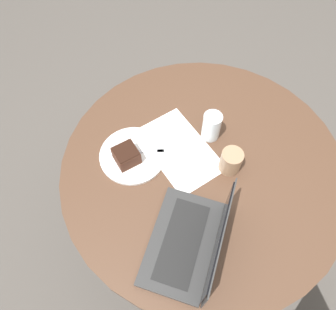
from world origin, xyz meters
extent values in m
plane|color=#4C4742|center=(0.00, 0.00, 0.00)|extent=(12.00, 12.00, 0.00)
cylinder|color=#4C3323|center=(0.00, 0.00, 0.01)|extent=(0.43, 0.43, 0.02)
cylinder|color=#4C3323|center=(0.00, 0.00, 0.38)|extent=(0.14, 0.14, 0.73)
cylinder|color=#4C3323|center=(0.00, 0.00, 0.76)|extent=(1.07, 1.07, 0.03)
cube|color=white|center=(0.11, 0.02, 0.78)|extent=(0.37, 0.27, 0.00)
cylinder|color=white|center=(0.21, 0.17, 0.79)|extent=(0.25, 0.25, 0.01)
cube|color=#472619|center=(0.21, 0.20, 0.82)|extent=(0.10, 0.10, 0.06)
cube|color=black|center=(0.21, 0.20, 0.85)|extent=(0.09, 0.09, 0.00)
cube|color=silver|center=(0.20, 0.14, 0.79)|extent=(0.12, 0.13, 0.00)
cube|color=silver|center=(0.15, 0.08, 0.79)|extent=(0.04, 0.04, 0.00)
cylinder|color=#997556|center=(-0.07, -0.06, 0.83)|extent=(0.08, 0.08, 0.10)
cylinder|color=silver|center=(0.08, -0.12, 0.84)|extent=(0.07, 0.07, 0.12)
cube|color=#2D2D2D|center=(-0.15, 0.27, 0.79)|extent=(0.35, 0.40, 0.02)
cube|color=black|center=(-0.15, 0.27, 0.80)|extent=(0.24, 0.30, 0.00)
cube|color=#2D2D2D|center=(-0.25, 0.21, 0.90)|extent=(0.17, 0.30, 0.20)
cube|color=black|center=(-0.24, 0.22, 0.90)|extent=(0.16, 0.29, 0.18)
camera|label=1|loc=(-0.34, 0.50, 1.85)|focal=35.00mm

